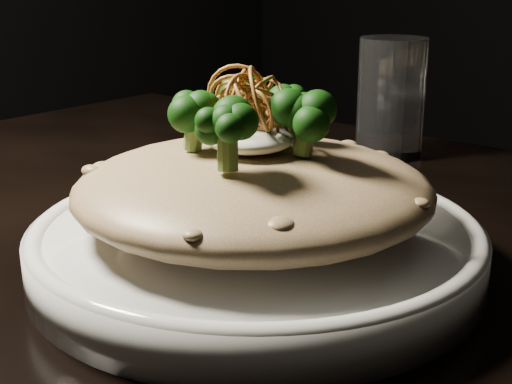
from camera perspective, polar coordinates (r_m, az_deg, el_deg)
table at (r=0.57m, az=0.37°, el=-12.06°), size 1.10×0.80×0.75m
plate at (r=0.49m, az=0.00°, el=-4.40°), size 0.31×0.31×0.03m
risotto at (r=0.47m, az=-0.23°, el=0.26°), size 0.24×0.24×0.05m
broccoli at (r=0.46m, az=-0.49°, el=6.87°), size 0.16×0.16×0.06m
cheese at (r=0.46m, az=-0.48°, el=4.25°), size 0.06×0.06×0.02m
shallots at (r=0.46m, az=-0.42°, el=7.95°), size 0.07×0.07×0.04m
drinking_glass at (r=0.78m, az=10.75°, el=7.41°), size 0.09×0.09×0.13m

